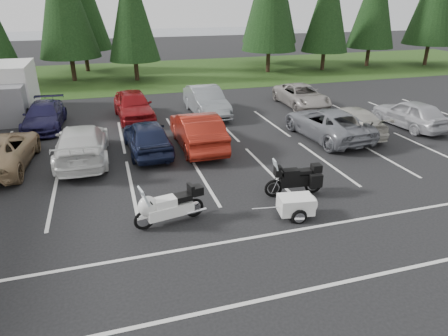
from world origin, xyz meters
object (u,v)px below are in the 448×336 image
at_px(car_far_4, 301,96).
at_px(touring_motorcycle, 169,203).
at_px(car_near_5, 197,130).
at_px(car_far_3, 206,101).
at_px(car_far_2, 133,105).
at_px(car_near_4, 147,136).
at_px(adventure_motorcycle, 294,176).
at_px(car_near_7, 349,120).
at_px(car_near_6, 327,123).
at_px(box_truck, 9,92).
at_px(car_near_8, 410,114).
at_px(cargo_trailer, 295,207).
at_px(car_near_3, 82,143).
at_px(car_far_1, 44,116).

xyz_separation_m(car_far_4, touring_motorcycle, (-10.45, -11.83, 0.02)).
height_order(car_near_5, car_far_3, car_near_5).
distance_m(car_near_5, car_far_2, 6.06).
height_order(car_near_4, adventure_motorcycle, car_near_4).
bearing_deg(car_far_4, car_near_7, -91.87).
distance_m(car_near_6, car_far_3, 7.42).
relative_size(car_far_4, touring_motorcycle, 1.93).
relative_size(car_near_4, adventure_motorcycle, 1.88).
distance_m(box_truck, car_far_3, 11.29).
bearing_deg(car_near_5, box_truck, -41.54).
bearing_deg(car_near_8, car_near_5, -6.37).
relative_size(car_near_5, adventure_motorcycle, 2.13).
bearing_deg(car_far_3, car_near_7, -44.03).
xyz_separation_m(car_near_5, car_near_6, (6.43, -0.49, -0.09)).
height_order(car_far_2, cargo_trailer, car_far_2).
relative_size(car_far_4, adventure_motorcycle, 2.07).
distance_m(box_truck, car_near_5, 12.22).
xyz_separation_m(car_near_4, car_far_2, (-0.10, 5.57, 0.05)).
distance_m(car_near_7, car_near_8, 3.69).
bearing_deg(car_near_3, car_far_3, -139.92).
xyz_separation_m(car_far_3, cargo_trailer, (-0.31, -12.44, -0.45)).
bearing_deg(car_near_7, car_near_5, 0.02).
bearing_deg(car_far_1, car_near_6, -19.75).
bearing_deg(car_near_5, car_far_1, -36.42).
relative_size(car_near_6, car_far_4, 1.09).
height_order(car_far_4, adventure_motorcycle, adventure_motorcycle).
relative_size(car_near_8, car_far_1, 0.96).
bearing_deg(car_near_4, adventure_motorcycle, 124.55).
bearing_deg(car_near_5, car_far_4, -145.80).
xyz_separation_m(car_near_3, car_far_1, (-2.03, 5.39, -0.09)).
distance_m(touring_motorcycle, adventure_motorcycle, 4.53).
bearing_deg(adventure_motorcycle, cargo_trailer, -108.46).
distance_m(car_near_6, car_near_7, 1.44).
bearing_deg(car_far_1, adventure_motorcycle, -46.84).
xyz_separation_m(car_near_4, adventure_motorcycle, (4.40, -5.74, -0.04)).
distance_m(car_near_5, touring_motorcycle, 6.79).
bearing_deg(touring_motorcycle, car_far_4, 37.50).
relative_size(car_near_3, adventure_motorcycle, 2.23).
distance_m(car_near_5, adventure_motorcycle, 6.11).
bearing_deg(car_far_2, car_far_1, -179.58).
xyz_separation_m(car_far_1, car_far_2, (4.67, 0.34, 0.14)).
bearing_deg(car_near_5, car_near_3, 1.91).
relative_size(car_near_3, car_near_6, 0.99).
bearing_deg(car_near_8, adventure_motorcycle, 25.05).
height_order(box_truck, adventure_motorcycle, box_truck).
relative_size(car_near_5, cargo_trailer, 3.21).
distance_m(car_near_5, car_near_8, 11.54).
bearing_deg(car_near_6, cargo_trailer, 49.00).
bearing_deg(car_far_4, box_truck, 171.67).
relative_size(car_far_1, touring_motorcycle, 1.83).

